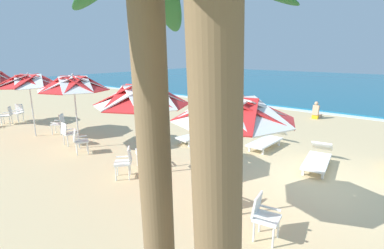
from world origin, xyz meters
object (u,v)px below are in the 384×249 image
object	(u,v)px
plastic_chair_1	(215,187)
plastic_chair_4	(68,132)
plastic_chair_2	(125,161)
plastic_chair_9	(7,114)
sun_lounger_3	(201,134)
beach_umbrella_1	(142,96)
plastic_chair_0	(263,214)
beach_umbrella_0	(233,110)
palm_tree_1	(219,103)
plastic_chair_3	(144,152)
beach_umbrella_2	(73,84)
plastic_chair_5	(79,140)
palm_tree_0	(155,133)
sun_lounger_2	(268,140)
beach_umbrella_3	(29,81)
sun_lounger_1	(318,158)
beachgoer_seated	(316,113)
plastic_chair_6	(59,123)
plastic_chair_8	(18,112)

from	to	relation	value
plastic_chair_1	plastic_chair_4	bearing A→B (deg)	177.22
plastic_chair_2	plastic_chair_9	bearing A→B (deg)	177.39
sun_lounger_3	beach_umbrella_1	bearing A→B (deg)	-79.00
plastic_chair_0	plastic_chair_1	xyz separation A→B (m)	(-1.34, 0.38, 0.00)
beach_umbrella_0	palm_tree_1	size ratio (longest dim) A/B	0.53
beach_umbrella_0	plastic_chair_3	xyz separation A→B (m)	(-3.40, 0.70, -1.80)
beach_umbrella_1	sun_lounger_3	distance (m)	4.18
beach_umbrella_1	beach_umbrella_2	bearing A→B (deg)	178.05
plastic_chair_1	plastic_chair_5	world-z (taller)	same
beach_umbrella_0	plastic_chair_4	bearing A→B (deg)	176.61
palm_tree_0	beach_umbrella_1	bearing A→B (deg)	139.45
plastic_chair_5	sun_lounger_2	world-z (taller)	plastic_chair_5
plastic_chair_3	beach_umbrella_3	world-z (taller)	beach_umbrella_3
plastic_chair_3	sun_lounger_1	xyz separation A→B (m)	(4.02, 3.32, -0.22)
palm_tree_0	sun_lounger_1	bearing A→B (deg)	95.35
palm_tree_0	beachgoer_seated	size ratio (longest dim) A/B	4.49
sun_lounger_2	sun_lounger_3	bearing A→B (deg)	-159.14
beach_umbrella_0	plastic_chair_4	xyz separation A→B (m)	(-7.31, 0.43, -1.80)
plastic_chair_2	plastic_chair_3	xyz separation A→B (m)	(-0.11, 0.81, 0.00)
plastic_chair_0	sun_lounger_3	xyz separation A→B (m)	(-4.62, 4.25, -0.22)
plastic_chair_0	plastic_chair_6	distance (m)	10.03
plastic_chair_5	plastic_chair_2	bearing A→B (deg)	-5.96
palm_tree_0	plastic_chair_8	bearing A→B (deg)	163.42
plastic_chair_8	sun_lounger_3	distance (m)	9.73
beach_umbrella_0	plastic_chair_9	bearing A→B (deg)	178.58
beach_umbrella_2	sun_lounger_1	size ratio (longest dim) A/B	1.22
plastic_chair_6	plastic_chair_1	bearing A→B (deg)	-5.98
sun_lounger_1	plastic_chair_9	bearing A→B (deg)	-164.46
beach_umbrella_0	beach_umbrella_2	bearing A→B (deg)	175.83
plastic_chair_0	plastic_chair_3	size ratio (longest dim) A/B	1.00
plastic_chair_0	sun_lounger_2	bearing A→B (deg)	113.71
beach_umbrella_2	palm_tree_0	bearing A→B (deg)	-25.73
beach_umbrella_0	beachgoer_seated	bearing A→B (deg)	97.57
plastic_chair_0	sun_lounger_1	distance (m)	4.30
sun_lounger_2	beachgoer_seated	world-z (taller)	beachgoer_seated
plastic_chair_6	beachgoer_seated	xyz separation A→B (m)	(7.61, 10.04, -0.20)
sun_lounger_2	sun_lounger_1	bearing A→B (deg)	-23.16
plastic_chair_4	palm_tree_0	world-z (taller)	palm_tree_0
plastic_chair_1	sun_lounger_1	size ratio (longest dim) A/B	0.39
plastic_chair_8	plastic_chair_6	bearing A→B (deg)	1.67
plastic_chair_0	sun_lounger_1	xyz separation A→B (m)	(-0.25, 4.29, -0.22)
beach_umbrella_0	beach_umbrella_3	xyz separation A→B (m)	(-9.54, 0.21, -0.02)
beach_umbrella_0	beach_umbrella_1	bearing A→B (deg)	173.20
beach_umbrella_0	plastic_chair_5	bearing A→B (deg)	178.31
plastic_chair_8	sun_lounger_1	distance (m)	13.95
beach_umbrella_3	beachgoer_seated	size ratio (longest dim) A/B	2.83
beach_umbrella_0	plastic_chair_0	xyz separation A→B (m)	(0.87, -0.28, -1.80)
plastic_chair_0	beach_umbrella_1	distance (m)	4.34
sun_lounger_1	palm_tree_1	size ratio (longest dim) A/B	0.44
beach_umbrella_0	sun_lounger_1	bearing A→B (deg)	81.24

